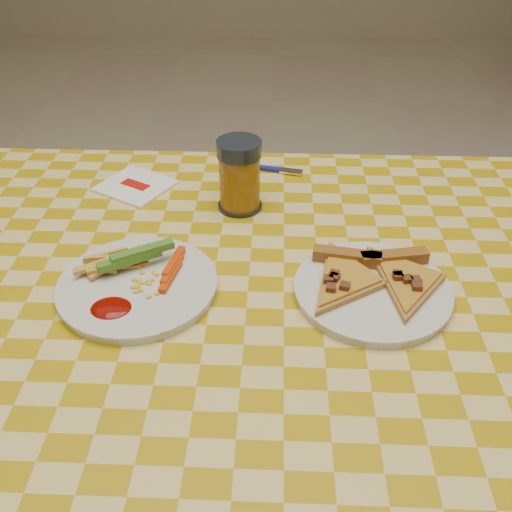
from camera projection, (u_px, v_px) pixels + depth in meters
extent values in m
cylinder|color=silver|center=(27.00, 323.00, 1.34)|extent=(0.06, 0.06, 0.71)
cylinder|color=silver|center=(492.00, 336.00, 1.30)|extent=(0.06, 0.06, 0.71)
cube|color=brown|center=(248.00, 305.00, 0.82)|extent=(1.20, 0.80, 0.04)
cylinder|color=silver|center=(138.00, 287.00, 0.81)|extent=(0.26, 0.26, 0.01)
cylinder|color=silver|center=(372.00, 292.00, 0.80)|extent=(0.23, 0.23, 0.01)
cube|color=#22590E|center=(136.00, 255.00, 0.82)|extent=(0.10, 0.07, 0.02)
cube|color=#D03B09|center=(172.00, 269.00, 0.82)|extent=(0.06, 0.08, 0.01)
ellipsoid|color=#6D0702|center=(111.00, 309.00, 0.76)|extent=(0.06, 0.05, 0.01)
cube|color=brown|center=(347.00, 258.00, 0.83)|extent=(0.10, 0.04, 0.02)
cube|color=brown|center=(394.00, 259.00, 0.83)|extent=(0.10, 0.04, 0.02)
cylinder|color=black|center=(240.00, 205.00, 0.99)|extent=(0.08, 0.08, 0.01)
cylinder|color=brown|center=(240.00, 182.00, 0.96)|extent=(0.07, 0.07, 0.10)
cylinder|color=black|center=(239.00, 148.00, 0.93)|extent=(0.07, 0.07, 0.02)
cube|color=white|center=(135.00, 186.00, 1.05)|extent=(0.16, 0.15, 0.01)
cube|color=#BC110A|center=(135.00, 184.00, 1.04)|extent=(0.06, 0.05, 0.00)
cube|color=#151C93|center=(257.00, 167.00, 1.10)|extent=(0.10, 0.03, 0.01)
cube|color=silver|center=(291.00, 171.00, 1.09)|extent=(0.05, 0.03, 0.00)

